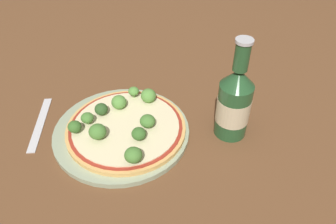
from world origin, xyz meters
name	(u,v)px	position (x,y,z in m)	size (l,w,h in m)	color
ground_plane	(128,137)	(0.00, 0.00, 0.00)	(3.00, 3.00, 0.00)	brown
plate	(122,131)	(-0.02, 0.01, 0.01)	(0.30, 0.30, 0.01)	#93A384
pizza	(126,128)	(-0.01, 0.01, 0.02)	(0.26, 0.26, 0.01)	tan
broccoli_floret_0	(87,118)	(-0.09, -0.01, 0.04)	(0.03, 0.03, 0.03)	#7A9E5B
broccoli_floret_1	(148,96)	(0.02, 0.10, 0.04)	(0.04, 0.04, 0.03)	#7A9E5B
broccoli_floret_2	(133,155)	(0.04, -0.08, 0.05)	(0.03, 0.03, 0.03)	#7A9E5B
broccoli_floret_3	(101,109)	(-0.07, 0.03, 0.04)	(0.03, 0.03, 0.03)	#7A9E5B
broccoli_floret_4	(148,121)	(0.04, 0.02, 0.04)	(0.03, 0.03, 0.03)	#7A9E5B
broccoli_floret_5	(98,132)	(-0.05, -0.04, 0.04)	(0.04, 0.04, 0.03)	#7A9E5B
broccoli_floret_6	(119,102)	(-0.04, 0.06, 0.04)	(0.03, 0.03, 0.03)	#7A9E5B
broccoli_floret_7	(139,134)	(0.03, -0.02, 0.04)	(0.03, 0.03, 0.03)	#7A9E5B
broccoli_floret_8	(75,127)	(-0.10, -0.04, 0.04)	(0.03, 0.03, 0.03)	#7A9E5B
broccoli_floret_9	(134,91)	(-0.02, 0.11, 0.04)	(0.03, 0.03, 0.03)	#7A9E5B
beer_bottle	(234,102)	(0.21, 0.07, 0.08)	(0.07, 0.07, 0.23)	#234C28
fork	(40,123)	(-0.21, -0.01, 0.00)	(0.07, 0.18, 0.00)	silver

